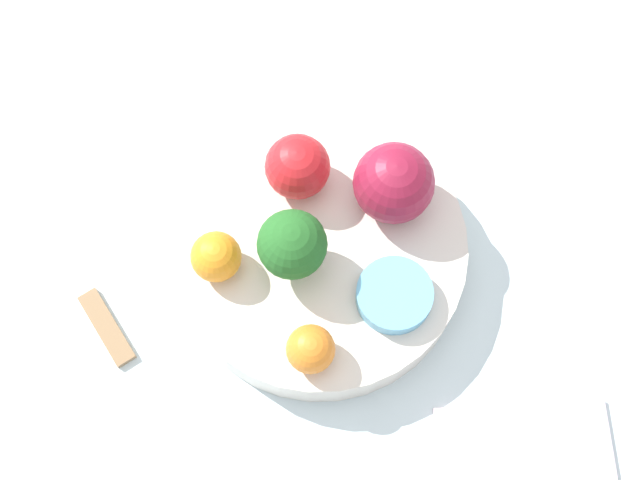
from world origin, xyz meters
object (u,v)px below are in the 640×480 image
apple_green (394,183)px  orange_front (311,349)px  orange_back (216,257)px  bowl (320,253)px  spoon (107,327)px  broccoli (292,245)px  apple_red (298,167)px  small_cup (394,295)px

apple_green → orange_front: (-0.03, -0.14, -0.01)m
orange_front → orange_back: orange_back is taller
bowl → spoon: bearing=-146.1°
apple_green → spoon: size_ratio=1.03×
apple_green → bowl: bearing=-130.1°
orange_back → spoon: (-0.08, -0.06, -0.06)m
bowl → spoon: bowl is taller
broccoli → spoon: size_ratio=1.05×
apple_red → apple_green: bearing=3.0°
bowl → small_cup: (0.06, -0.03, 0.03)m
apple_green → spoon: (-0.19, -0.15, -0.07)m
apple_green → orange_front: 0.14m
bowl → small_cup: bearing=-22.3°
bowl → apple_green: size_ratio=3.68×
bowl → small_cup: small_cup is taller
bowl → broccoli: (-0.02, -0.02, 0.06)m
orange_front → small_cup: (0.05, 0.06, -0.01)m
orange_back → spoon: bearing=-141.1°
apple_red → spoon: (-0.12, -0.14, -0.06)m
broccoli → orange_back: broccoli is taller
small_cup → bowl: bearing=157.7°
apple_red → apple_green: (0.07, 0.00, 0.01)m
apple_green → orange_back: bearing=-142.2°
apple_green → small_cup: (0.02, -0.08, -0.02)m
broccoli → orange_back: (-0.05, -0.02, -0.02)m
broccoli → orange_back: size_ratio=1.66×
orange_back → spoon: orange_back is taller
broccoli → apple_green: 0.09m
small_cup → spoon: 0.23m
apple_green → small_cup: bearing=-74.5°
broccoli → apple_red: broccoli is taller
bowl → orange_back: 0.09m
apple_green → orange_front: apple_green is taller
apple_red → spoon: size_ratio=0.83×
small_cup → apple_red: bearing=142.3°
broccoli → small_cup: size_ratio=1.11×
bowl → orange_front: size_ratio=6.36×
orange_front → orange_back: size_ratio=0.94×
apple_green → orange_back: (-0.11, -0.09, -0.01)m
bowl → apple_red: 0.07m
orange_back → small_cup: (0.13, 0.01, -0.01)m
broccoli → orange_front: (0.03, -0.07, -0.02)m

